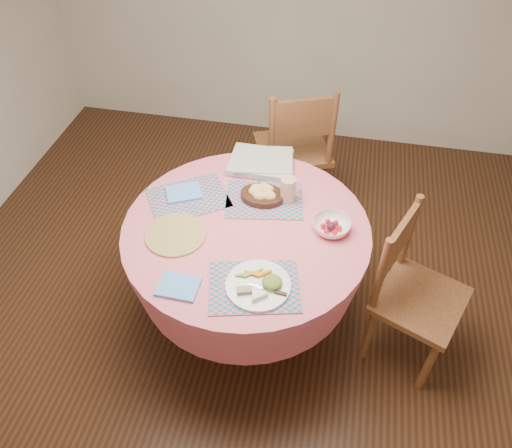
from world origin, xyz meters
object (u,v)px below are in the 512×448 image
at_px(dining_table, 247,253).
at_px(chair_right, 412,290).
at_px(wicker_trivet, 176,235).
at_px(latte_mug, 288,190).
at_px(fruit_bowl, 331,226).
at_px(chair_back, 295,149).
at_px(dinner_plate, 259,285).
at_px(bread_bowl, 262,193).

distance_m(dining_table, chair_right, 0.87).
bearing_deg(chair_right, dining_table, 112.08).
bearing_deg(dining_table, wicker_trivet, -158.82).
relative_size(dining_table, wicker_trivet, 4.13).
relative_size(latte_mug, fruit_bowl, 0.63).
bearing_deg(chair_back, dining_table, 61.74).
xyz_separation_m(dinner_plate, latte_mug, (0.03, 0.60, 0.06)).
distance_m(wicker_trivet, fruit_bowl, 0.76).
distance_m(dinner_plate, latte_mug, 0.60).
relative_size(chair_back, dinner_plate, 3.48).
height_order(chair_back, wicker_trivet, chair_back).
xyz_separation_m(chair_right, dinner_plate, (-0.72, -0.35, 0.29)).
relative_size(wicker_trivet, fruit_bowl, 1.35).
xyz_separation_m(latte_mug, fruit_bowl, (0.24, -0.17, -0.05)).
relative_size(chair_back, fruit_bowl, 4.53).
xyz_separation_m(chair_right, fruit_bowl, (-0.45, 0.08, 0.30)).
relative_size(dining_table, bread_bowl, 5.39).
relative_size(chair_right, dinner_plate, 3.19).
bearing_deg(wicker_trivet, latte_mug, 35.80).
xyz_separation_m(wicker_trivet, fruit_bowl, (0.74, 0.19, 0.02)).
bearing_deg(bread_bowl, wicker_trivet, -136.15).
relative_size(dining_table, dinner_plate, 4.27).
relative_size(dinner_plate, bread_bowl, 1.26).
bearing_deg(fruit_bowl, dining_table, -171.79).
bearing_deg(dinner_plate, dining_table, 110.93).
height_order(chair_right, chair_back, chair_back).
xyz_separation_m(chair_right, wicker_trivet, (-1.19, -0.11, 0.27)).
height_order(dining_table, dinner_plate, dinner_plate).
xyz_separation_m(dining_table, bread_bowl, (0.04, 0.22, 0.23)).
bearing_deg(wicker_trivet, chair_back, 69.04).
distance_m(dining_table, latte_mug, 0.40).
height_order(bread_bowl, latte_mug, latte_mug).
bearing_deg(bread_bowl, chair_right, -16.21).
xyz_separation_m(dining_table, chair_right, (0.86, -0.02, -0.07)).
xyz_separation_m(bread_bowl, latte_mug, (0.13, 0.01, 0.04)).
height_order(latte_mug, fruit_bowl, latte_mug).
xyz_separation_m(dining_table, latte_mug, (0.17, 0.23, 0.27)).
height_order(chair_back, bread_bowl, chair_back).
bearing_deg(fruit_bowl, wicker_trivet, -165.91).
xyz_separation_m(chair_back, dinner_plate, (0.03, -1.37, 0.24)).
bearing_deg(bread_bowl, fruit_bowl, -23.39).
bearing_deg(latte_mug, dinner_plate, -93.21).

